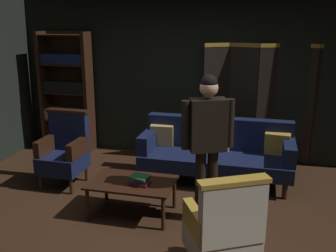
{
  "coord_description": "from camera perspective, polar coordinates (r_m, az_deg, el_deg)",
  "views": [
    {
      "loc": [
        1.15,
        -3.8,
        2.29
      ],
      "look_at": [
        0.0,
        0.8,
        0.95
      ],
      "focal_mm": 41.63,
      "sensor_mm": 36.0,
      "label": 1
    }
  ],
  "objects": [
    {
      "name": "ground_plane",
      "position": [
        4.59,
        -2.51,
        -14.2
      ],
      "size": [
        10.0,
        10.0,
        0.0
      ],
      "primitive_type": "plane",
      "color": "#331E11"
    },
    {
      "name": "back_wall",
      "position": [
        6.42,
        3.61,
        7.76
      ],
      "size": [
        7.2,
        0.1,
        2.8
      ],
      "primitive_type": "cube",
      "color": "black",
      "rests_on": "ground_plane"
    },
    {
      "name": "folding_screen",
      "position": [
        6.33,
        14.78,
        3.33
      ],
      "size": [
        2.11,
        0.49,
        1.9
      ],
      "color": "black",
      "rests_on": "ground_plane"
    },
    {
      "name": "bookshelf",
      "position": [
        6.96,
        -14.59,
        5.07
      ],
      "size": [
        0.9,
        0.32,
        2.05
      ],
      "color": "black",
      "rests_on": "ground_plane"
    },
    {
      "name": "velvet_couch",
      "position": [
        5.6,
        7.12,
        -3.5
      ],
      "size": [
        2.12,
        0.78,
        0.88
      ],
      "color": "black",
      "rests_on": "ground_plane"
    },
    {
      "name": "coffee_table",
      "position": [
        4.66,
        -5.29,
        -8.6
      ],
      "size": [
        1.0,
        0.64,
        0.42
      ],
      "color": "black",
      "rests_on": "ground_plane"
    },
    {
      "name": "armchair_gilt_accent",
      "position": [
        3.55,
        8.19,
        -14.85
      ],
      "size": [
        0.78,
        0.78,
        1.04
      ],
      "color": "#B78E33",
      "rests_on": "ground_plane"
    },
    {
      "name": "armchair_wing_left",
      "position": [
        5.61,
        -14.91,
        -3.52
      ],
      "size": [
        0.6,
        0.58,
        1.04
      ],
      "color": "black",
      "rests_on": "ground_plane"
    },
    {
      "name": "standing_figure",
      "position": [
        4.29,
        5.81,
        -1.44
      ],
      "size": [
        0.55,
        0.35,
        1.7
      ],
      "color": "black",
      "rests_on": "ground_plane"
    },
    {
      "name": "book_red_leather",
      "position": [
        4.55,
        -4.18,
        -8.32
      ],
      "size": [
        0.25,
        0.19,
        0.03
      ],
      "primitive_type": "cube",
      "rotation": [
        0.0,
        0.0,
        -0.1
      ],
      "color": "maroon",
      "rests_on": "coffee_table"
    },
    {
      "name": "book_navy_cloth",
      "position": [
        4.53,
        -4.18,
        -7.88
      ],
      "size": [
        0.19,
        0.18,
        0.04
      ],
      "primitive_type": "cube",
      "rotation": [
        0.0,
        0.0,
        0.04
      ],
      "color": "navy",
      "rests_on": "book_red_leather"
    },
    {
      "name": "book_green_cloth",
      "position": [
        4.52,
        -4.19,
        -7.47
      ],
      "size": [
        0.25,
        0.22,
        0.03
      ],
      "primitive_type": "cube",
      "rotation": [
        0.0,
        0.0,
        -0.22
      ],
      "color": "#1E4C28",
      "rests_on": "book_navy_cloth"
    }
  ]
}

